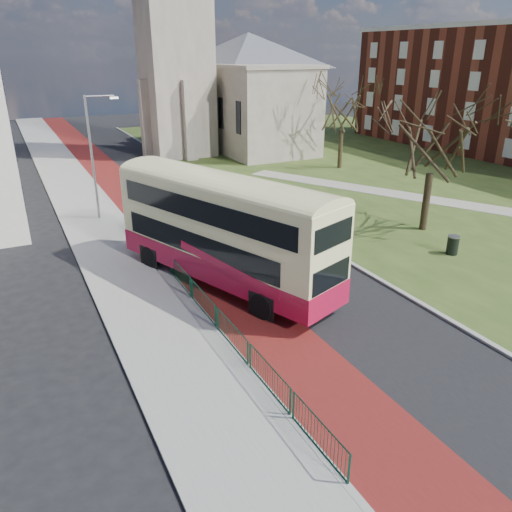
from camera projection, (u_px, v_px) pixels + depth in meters
ground at (290, 324)px, 20.90m from camera, size 160.00×160.00×0.00m
road_carriageway at (175, 201)px, 38.07m from camera, size 9.00×120.00×0.01m
bus_lane at (140, 206)px, 36.95m from camera, size 3.40×120.00×0.01m
pavement_west at (87, 212)px, 35.35m from camera, size 4.00×120.00×0.12m
kerb_west at (116, 208)px, 36.18m from camera, size 0.25×120.00×0.13m
kerb_east at (221, 188)px, 41.61m from camera, size 0.25×80.00×0.13m
grass_green at (404, 166)px, 49.88m from camera, size 40.00×80.00×0.04m
footpath at (453, 203)px, 37.45m from camera, size 18.84×32.82×0.03m
pedestrian_railing at (191, 288)px, 22.78m from camera, size 0.07×24.00×1.12m
gothic_church at (215, 26)px, 52.58m from camera, size 16.38×18.00×40.00m
streetlamp at (94, 152)px, 32.25m from camera, size 2.13×0.18×8.00m
bus at (223, 226)px, 23.50m from camera, size 7.06×12.67×5.20m
winter_tree_near at (436, 126)px, 29.57m from camera, size 8.13×8.13×9.30m
winter_tree_far at (344, 99)px, 46.61m from camera, size 7.86×7.86×9.32m
litter_bin at (453, 245)px, 27.85m from camera, size 0.85×0.85×1.08m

